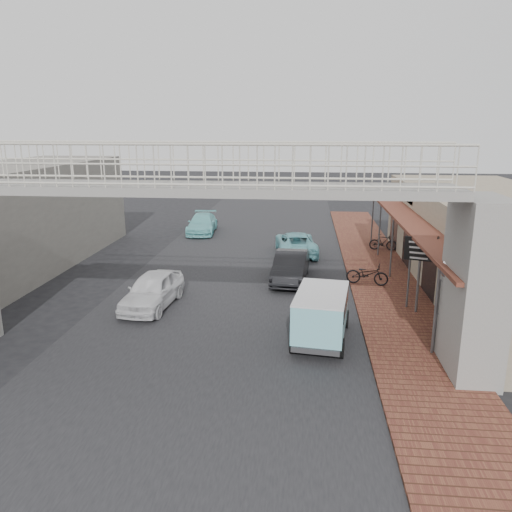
% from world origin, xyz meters
% --- Properties ---
extents(ground, '(120.00, 120.00, 0.00)m').
position_xyz_m(ground, '(0.00, 0.00, 0.00)').
color(ground, black).
rests_on(ground, ground).
extents(road_strip, '(10.00, 60.00, 0.01)m').
position_xyz_m(road_strip, '(0.00, 0.00, 0.01)').
color(road_strip, black).
rests_on(road_strip, ground).
extents(sidewalk, '(3.00, 40.00, 0.10)m').
position_xyz_m(sidewalk, '(6.50, 3.00, 0.05)').
color(sidewalk, brown).
rests_on(sidewalk, ground).
extents(shophouse_row, '(7.20, 18.00, 4.00)m').
position_xyz_m(shophouse_row, '(10.97, 4.00, 2.01)').
color(shophouse_row, gray).
rests_on(shophouse_row, ground).
extents(footbridge, '(16.40, 2.40, 6.34)m').
position_xyz_m(footbridge, '(0.00, -4.00, 3.18)').
color(footbridge, gray).
rests_on(footbridge, ground).
extents(building_far_left, '(5.00, 14.00, 5.00)m').
position_xyz_m(building_far_left, '(-11.00, 6.00, 2.50)').
color(building_far_left, gray).
rests_on(building_far_left, ground).
extents(white_hatchback, '(1.87, 4.00, 1.32)m').
position_xyz_m(white_hatchback, '(-2.82, 0.36, 0.66)').
color(white_hatchback, white).
rests_on(white_hatchback, ground).
extents(dark_sedan, '(1.70, 4.11, 1.32)m').
position_xyz_m(dark_sedan, '(2.37, 4.20, 0.66)').
color(dark_sedan, black).
rests_on(dark_sedan, ground).
extents(angkot_curb, '(2.55, 4.63, 1.23)m').
position_xyz_m(angkot_curb, '(2.50, 9.12, 0.61)').
color(angkot_curb, '#71BCC4').
rests_on(angkot_curb, ground).
extents(angkot_far, '(2.02, 4.32, 1.22)m').
position_xyz_m(angkot_far, '(-3.73, 14.17, 0.61)').
color(angkot_far, '#7BD3D5').
rests_on(angkot_far, ground).
extents(angkot_van, '(2.00, 3.67, 1.71)m').
position_xyz_m(angkot_van, '(3.57, -2.20, 1.09)').
color(angkot_van, black).
rests_on(angkot_van, ground).
extents(motorcycle_near, '(1.89, 1.02, 0.94)m').
position_xyz_m(motorcycle_near, '(5.71, 3.69, 0.57)').
color(motorcycle_near, black).
rests_on(motorcycle_near, sidewalk).
extents(motorcycle_far, '(1.57, 0.71, 0.91)m').
position_xyz_m(motorcycle_far, '(7.31, 10.09, 0.55)').
color(motorcycle_far, black).
rests_on(motorcycle_far, sidewalk).
extents(street_clock, '(0.77, 0.67, 3.04)m').
position_xyz_m(street_clock, '(7.30, -3.10, 2.62)').
color(street_clock, '#59595B').
rests_on(street_clock, sidewalk).
extents(arrow_sign, '(1.77, 1.19, 2.93)m').
position_xyz_m(arrow_sign, '(7.82, 0.26, 2.47)').
color(arrow_sign, '#59595B').
rests_on(arrow_sign, sidewalk).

